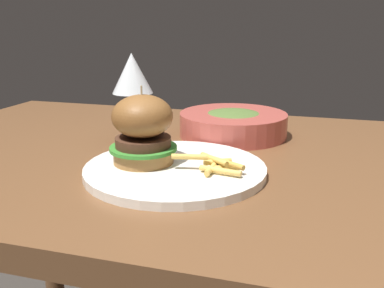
# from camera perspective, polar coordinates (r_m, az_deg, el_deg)

# --- Properties ---
(dining_table) EXTENTS (1.49, 0.78, 0.74)m
(dining_table) POSITION_cam_1_polar(r_m,az_deg,el_deg) (0.83, 6.91, -7.46)
(dining_table) COLOR brown
(dining_table) RESTS_ON ground
(main_plate) EXTENTS (0.30, 0.30, 0.01)m
(main_plate) POSITION_cam_1_polar(r_m,az_deg,el_deg) (0.71, -2.24, -3.40)
(main_plate) COLOR white
(main_plate) RESTS_ON dining_table
(burger_sandwich) EXTENTS (0.11, 0.11, 0.13)m
(burger_sandwich) POSITION_cam_1_polar(r_m,az_deg,el_deg) (0.71, -6.59, 1.97)
(burger_sandwich) COLOR #9E6B38
(burger_sandwich) RESTS_ON main_plate
(fries_pile) EXTENTS (0.12, 0.07, 0.03)m
(fries_pile) POSITION_cam_1_polar(r_m,az_deg,el_deg) (0.68, 3.15, -2.67)
(fries_pile) COLOR #EABC5B
(fries_pile) RESTS_ON main_plate
(wine_glass) EXTENTS (0.08, 0.08, 0.18)m
(wine_glass) POSITION_cam_1_polar(r_m,az_deg,el_deg) (0.88, -7.98, 9.04)
(wine_glass) COLOR silver
(wine_glass) RESTS_ON dining_table
(soup_bowl) EXTENTS (0.23, 0.23, 0.06)m
(soup_bowl) POSITION_cam_1_polar(r_m,az_deg,el_deg) (0.94, 5.50, 2.76)
(soup_bowl) COLOR #B24C42
(soup_bowl) RESTS_ON dining_table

